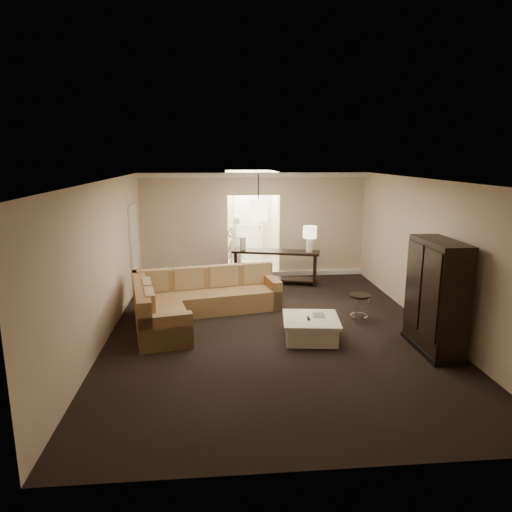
{
  "coord_description": "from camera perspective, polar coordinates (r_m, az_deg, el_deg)",
  "views": [
    {
      "loc": [
        -1.03,
        -8.1,
        3.22
      ],
      "look_at": [
        -0.19,
        1.2,
        1.17
      ],
      "focal_mm": 32.0,
      "sensor_mm": 36.0,
      "label": 1
    }
  ],
  "objects": [
    {
      "name": "armoire",
      "position": [
        8.15,
        21.57,
        -4.99
      ],
      "size": [
        0.56,
        1.31,
        1.89
      ],
      "color": "black",
      "rests_on": "ground"
    },
    {
      "name": "wall_back",
      "position": [
        12.28,
        -0.28,
        3.87
      ],
      "size": [
        6.0,
        0.04,
        2.8
      ],
      "primitive_type": "cube",
      "color": "beige",
      "rests_on": "ground"
    },
    {
      "name": "pendant_light",
      "position": [
        10.92,
        0.3,
        5.73
      ],
      "size": [
        0.38,
        0.38,
        1.09
      ],
      "color": "black",
      "rests_on": "ceiling"
    },
    {
      "name": "wall_left",
      "position": [
        8.53,
        -18.37,
        -0.56
      ],
      "size": [
        0.04,
        8.0,
        2.8
      ],
      "primitive_type": "cube",
      "color": "beige",
      "rests_on": "ground"
    },
    {
      "name": "sectional_sofa",
      "position": [
        9.35,
        -7.84,
        -5.53
      ],
      "size": [
        3.17,
        2.88,
        0.91
      ],
      "rotation": [
        0.0,
        0.0,
        0.2
      ],
      "color": "brown",
      "rests_on": "ground"
    },
    {
      "name": "table_lamp_right",
      "position": [
        11.49,
        6.75,
        2.65
      ],
      "size": [
        0.34,
        0.34,
        0.65
      ],
      "color": "white",
      "rests_on": "console_table"
    },
    {
      "name": "coffee_table",
      "position": [
        8.33,
        6.86,
        -8.94
      ],
      "size": [
        1.1,
        1.1,
        0.41
      ],
      "rotation": [
        0.0,
        0.0,
        -0.12
      ],
      "color": "white",
      "rests_on": "ground"
    },
    {
      "name": "foyer",
      "position": [
        13.62,
        -0.76,
        4.29
      ],
      "size": [
        1.44,
        2.02,
        2.8
      ],
      "color": "silver",
      "rests_on": "ground"
    },
    {
      "name": "ground",
      "position": [
        8.78,
        1.98,
        -9.13
      ],
      "size": [
        8.0,
        8.0,
        0.0
      ],
      "primitive_type": "plane",
      "color": "black",
      "rests_on": "ground"
    },
    {
      "name": "table_lamp_left",
      "position": [
        11.7,
        -1.65,
        2.91
      ],
      "size": [
        0.34,
        0.34,
        0.65
      ],
      "color": "white",
      "rests_on": "console_table"
    },
    {
      "name": "wall_front",
      "position": [
        4.6,
        8.39,
        -11.01
      ],
      "size": [
        6.0,
        0.04,
        2.8
      ],
      "primitive_type": "cube",
      "color": "beige",
      "rests_on": "ground"
    },
    {
      "name": "person",
      "position": [
        13.32,
        -2.58,
        2.18
      ],
      "size": [
        0.69,
        0.53,
        1.72
      ],
      "primitive_type": "imported",
      "rotation": [
        0.0,
        0.0,
        3.35
      ],
      "color": "beige",
      "rests_on": "ground"
    },
    {
      "name": "console_table",
      "position": [
        11.72,
        2.48,
        -0.99
      ],
      "size": [
        2.27,
        1.05,
        0.86
      ],
      "rotation": [
        0.0,
        0.0,
        -0.26
      ],
      "color": "black",
      "rests_on": "ground"
    },
    {
      "name": "crown_molding",
      "position": [
        12.11,
        -0.27,
        10.07
      ],
      "size": [
        6.0,
        0.1,
        0.12
      ],
      "primitive_type": "cube",
      "color": "white",
      "rests_on": "wall_back"
    },
    {
      "name": "wall_right",
      "position": [
        9.23,
        20.86,
        0.2
      ],
      "size": [
        0.04,
        8.0,
        2.8
      ],
      "primitive_type": "cube",
      "color": "beige",
      "rests_on": "ground"
    },
    {
      "name": "baseboard",
      "position": [
        12.5,
        -0.26,
        -2.25
      ],
      "size": [
        6.0,
        0.1,
        0.12
      ],
      "primitive_type": "cube",
      "color": "white",
      "rests_on": "ground"
    },
    {
      "name": "drink_table",
      "position": [
        9.34,
        12.81,
        -5.62
      ],
      "size": [
        0.42,
        0.42,
        0.53
      ],
      "rotation": [
        0.0,
        0.0,
        -0.31
      ],
      "color": "black",
      "rests_on": "ground"
    },
    {
      "name": "ceiling",
      "position": [
        8.18,
        2.13,
        9.45
      ],
      "size": [
        6.0,
        8.0,
        0.02
      ],
      "primitive_type": "cube",
      "color": "white",
      "rests_on": "wall_back"
    },
    {
      "name": "side_door",
      "position": [
        11.28,
        -14.95,
        0.88
      ],
      "size": [
        0.05,
        0.9,
        2.1
      ],
      "primitive_type": "cube",
      "color": "white",
      "rests_on": "ground"
    }
  ]
}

